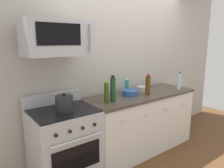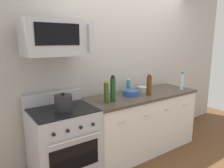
{
  "view_description": "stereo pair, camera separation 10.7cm",
  "coord_description": "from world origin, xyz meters",
  "px_view_note": "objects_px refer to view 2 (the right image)",
  "views": [
    {
      "loc": [
        -2.26,
        -2.22,
        1.72
      ],
      "look_at": [
        -0.61,
        -0.05,
        1.15
      ],
      "focal_mm": 33.69,
      "sensor_mm": 36.0,
      "label": 1
    },
    {
      "loc": [
        -2.17,
        -2.28,
        1.72
      ],
      "look_at": [
        -0.61,
        -0.05,
        1.15
      ],
      "focal_mm": 33.69,
      "sensor_mm": 36.0,
      "label": 2
    }
  ],
  "objects_px": {
    "bottle_water_clear": "(182,82)",
    "stockpot": "(63,103)",
    "bottle_wine_amber": "(149,85)",
    "bottle_dish_soap": "(128,86)",
    "bottle_olive_oil": "(106,92)",
    "bowl_blue_mixing": "(131,93)",
    "bottle_wine_green": "(113,89)",
    "microwave": "(57,38)",
    "range_oven": "(64,144)",
    "bowl_steel_prep": "(143,89)"
  },
  "relations": [
    {
      "from": "bottle_olive_oil",
      "to": "bowl_blue_mixing",
      "type": "distance_m",
      "value": 0.52
    },
    {
      "from": "bottle_wine_amber",
      "to": "bottle_water_clear",
      "type": "bearing_deg",
      "value": -5.12
    },
    {
      "from": "bottle_water_clear",
      "to": "stockpot",
      "type": "bearing_deg",
      "value": 176.66
    },
    {
      "from": "bottle_olive_oil",
      "to": "stockpot",
      "type": "xyz_separation_m",
      "value": [
        -0.58,
        0.02,
        -0.04
      ]
    },
    {
      "from": "bottle_wine_green",
      "to": "stockpot",
      "type": "height_order",
      "value": "bottle_wine_green"
    },
    {
      "from": "microwave",
      "to": "bottle_water_clear",
      "type": "relative_size",
      "value": 2.53
    },
    {
      "from": "bottle_dish_soap",
      "to": "bowl_blue_mixing",
      "type": "relative_size",
      "value": 0.9
    },
    {
      "from": "bottle_water_clear",
      "to": "bottle_olive_oil",
      "type": "relative_size",
      "value": 1.01
    },
    {
      "from": "stockpot",
      "to": "bottle_wine_amber",
      "type": "bearing_deg",
      "value": -2.42
    },
    {
      "from": "range_oven",
      "to": "bottle_wine_green",
      "type": "distance_m",
      "value": 0.93
    },
    {
      "from": "bottle_water_clear",
      "to": "bottle_dish_soap",
      "type": "height_order",
      "value": "bottle_water_clear"
    },
    {
      "from": "microwave",
      "to": "bowl_blue_mixing",
      "type": "bearing_deg",
      "value": -0.83
    },
    {
      "from": "bowl_steel_prep",
      "to": "stockpot",
      "type": "bearing_deg",
      "value": -173.24
    },
    {
      "from": "bottle_water_clear",
      "to": "bottle_dish_soap",
      "type": "distance_m",
      "value": 0.9
    },
    {
      "from": "bowl_blue_mixing",
      "to": "bottle_olive_oil",
      "type": "bearing_deg",
      "value": -168.67
    },
    {
      "from": "bottle_water_clear",
      "to": "bowl_steel_prep",
      "type": "height_order",
      "value": "bottle_water_clear"
    },
    {
      "from": "range_oven",
      "to": "microwave",
      "type": "height_order",
      "value": "microwave"
    },
    {
      "from": "bottle_water_clear",
      "to": "bottle_dish_soap",
      "type": "xyz_separation_m",
      "value": [
        -0.81,
        0.39,
        -0.04
      ]
    },
    {
      "from": "bottle_olive_oil",
      "to": "bottle_wine_amber",
      "type": "bearing_deg",
      "value": -2.89
    },
    {
      "from": "microwave",
      "to": "bottle_dish_soap",
      "type": "xyz_separation_m",
      "value": [
        1.19,
        0.18,
        -0.73
      ]
    },
    {
      "from": "bottle_wine_green",
      "to": "bottle_wine_amber",
      "type": "bearing_deg",
      "value": -3.46
    },
    {
      "from": "stockpot",
      "to": "bowl_blue_mixing",
      "type": "bearing_deg",
      "value": 4.34
    },
    {
      "from": "bottle_olive_oil",
      "to": "bowl_steel_prep",
      "type": "xyz_separation_m",
      "value": [
        0.83,
        0.19,
        -0.1
      ]
    },
    {
      "from": "bottle_dish_soap",
      "to": "bottle_water_clear",
      "type": "bearing_deg",
      "value": -25.81
    },
    {
      "from": "microwave",
      "to": "bowl_steel_prep",
      "type": "height_order",
      "value": "microwave"
    },
    {
      "from": "bottle_wine_green",
      "to": "bowl_blue_mixing",
      "type": "relative_size",
      "value": 1.49
    },
    {
      "from": "bottle_wine_green",
      "to": "bottle_olive_oil",
      "type": "distance_m",
      "value": 0.11
    },
    {
      "from": "range_oven",
      "to": "bowl_blue_mixing",
      "type": "bearing_deg",
      "value": 1.53
    },
    {
      "from": "range_oven",
      "to": "microwave",
      "type": "relative_size",
      "value": 1.44
    },
    {
      "from": "bottle_olive_oil",
      "to": "bowl_blue_mixing",
      "type": "height_order",
      "value": "bottle_olive_oil"
    },
    {
      "from": "stockpot",
      "to": "bowl_steel_prep",
      "type": "bearing_deg",
      "value": 6.76
    },
    {
      "from": "bottle_wine_amber",
      "to": "bottle_dish_soap",
      "type": "relative_size",
      "value": 1.46
    },
    {
      "from": "range_oven",
      "to": "bottle_olive_oil",
      "type": "height_order",
      "value": "bottle_olive_oil"
    },
    {
      "from": "microwave",
      "to": "bottle_olive_oil",
      "type": "bearing_deg",
      "value": -11.34
    },
    {
      "from": "range_oven",
      "to": "bowl_steel_prep",
      "type": "height_order",
      "value": "range_oven"
    },
    {
      "from": "microwave",
      "to": "bottle_wine_green",
      "type": "height_order",
      "value": "microwave"
    },
    {
      "from": "bowl_blue_mixing",
      "to": "bowl_steel_prep",
      "type": "xyz_separation_m",
      "value": [
        0.33,
        0.09,
        -0.0
      ]
    },
    {
      "from": "bowl_steel_prep",
      "to": "range_oven",
      "type": "bearing_deg",
      "value": -175.38
    },
    {
      "from": "bottle_dish_soap",
      "to": "bottle_wine_amber",
      "type": "bearing_deg",
      "value": -69.43
    },
    {
      "from": "range_oven",
      "to": "bottle_olive_oil",
      "type": "relative_size",
      "value": 3.68
    },
    {
      "from": "microwave",
      "to": "stockpot",
      "type": "relative_size",
      "value": 3.45
    },
    {
      "from": "range_oven",
      "to": "stockpot",
      "type": "relative_size",
      "value": 4.96
    },
    {
      "from": "bottle_olive_oil",
      "to": "bottle_water_clear",
      "type": "bearing_deg",
      "value": -3.96
    },
    {
      "from": "bottle_water_clear",
      "to": "bottle_olive_oil",
      "type": "bearing_deg",
      "value": 176.04
    },
    {
      "from": "bowl_steel_prep",
      "to": "bottle_water_clear",
      "type": "bearing_deg",
      "value": -25.77
    },
    {
      "from": "bottle_wine_amber",
      "to": "stockpot",
      "type": "xyz_separation_m",
      "value": [
        -1.32,
        0.06,
        -0.05
      ]
    },
    {
      "from": "bottle_wine_amber",
      "to": "bowl_steel_prep",
      "type": "bearing_deg",
      "value": 66.65
    },
    {
      "from": "bottle_wine_green",
      "to": "microwave",
      "type": "bearing_deg",
      "value": 170.45
    },
    {
      "from": "bowl_blue_mixing",
      "to": "stockpot",
      "type": "xyz_separation_m",
      "value": [
        -1.08,
        -0.08,
        0.05
      ]
    },
    {
      "from": "bowl_blue_mixing",
      "to": "bottle_water_clear",
      "type": "bearing_deg",
      "value": -12.25
    }
  ]
}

